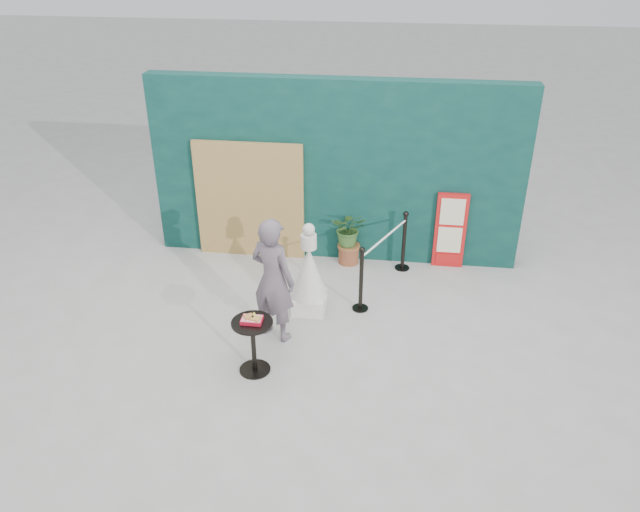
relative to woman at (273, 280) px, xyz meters
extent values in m
plane|color=#ADAAA5|center=(0.56, -0.66, -0.89)|extent=(60.00, 60.00, 0.00)
cube|color=#0A302E|center=(0.56, 2.49, 0.61)|extent=(6.00, 0.30, 3.00)
cube|color=tan|center=(-0.84, 2.28, 0.11)|extent=(1.80, 0.08, 2.00)
imported|color=#61535E|center=(0.00, 0.00, 0.00)|extent=(0.77, 0.66, 1.79)
cube|color=red|center=(2.46, 2.30, -0.24)|extent=(0.50, 0.06, 1.30)
cube|color=beige|center=(2.46, 2.26, 0.11)|extent=(0.38, 0.02, 0.45)
cube|color=beige|center=(2.46, 2.26, -0.39)|extent=(0.38, 0.02, 0.45)
cube|color=red|center=(2.46, 2.26, -0.74)|extent=(0.38, 0.02, 0.18)
cube|color=white|center=(0.38, 0.68, -0.76)|extent=(0.47, 0.47, 0.26)
cone|color=silver|center=(0.38, 0.68, -0.25)|extent=(0.55, 0.55, 0.78)
cylinder|color=silver|center=(0.38, 0.68, 0.25)|extent=(0.22, 0.22, 0.21)
sphere|color=silver|center=(0.38, 0.68, 0.44)|extent=(0.17, 0.17, 0.17)
cylinder|color=black|center=(-0.11, -0.79, -0.88)|extent=(0.40, 0.40, 0.02)
cylinder|color=black|center=(-0.11, -0.79, -0.53)|extent=(0.06, 0.06, 0.72)
cylinder|color=black|center=(-0.11, -0.79, -0.16)|extent=(0.52, 0.52, 0.03)
cube|color=#AA1225|center=(-0.11, -0.79, -0.12)|extent=(0.26, 0.19, 0.05)
cube|color=#F12040|center=(-0.11, -0.79, -0.09)|extent=(0.24, 0.17, 0.00)
cube|color=#CB834A|center=(-0.15, -0.78, -0.08)|extent=(0.15, 0.14, 0.02)
cube|color=tan|center=(-0.06, -0.81, -0.08)|extent=(0.13, 0.13, 0.02)
cone|color=#FBE742|center=(-0.09, -0.74, -0.06)|extent=(0.06, 0.06, 0.06)
cylinder|color=brown|center=(0.82, 2.20, -0.75)|extent=(0.34, 0.34, 0.28)
cylinder|color=#985D31|center=(0.82, 2.20, -0.59)|extent=(0.38, 0.38, 0.05)
imported|color=#355D27|center=(0.82, 2.20, -0.25)|extent=(0.56, 0.49, 0.62)
cylinder|color=black|center=(1.12, 0.81, -0.88)|extent=(0.24, 0.24, 0.02)
cylinder|color=black|center=(1.12, 0.81, -0.41)|extent=(0.06, 0.06, 0.96)
sphere|color=black|center=(1.12, 0.81, 0.10)|extent=(0.09, 0.09, 0.09)
cylinder|color=black|center=(1.72, 2.11, -0.88)|extent=(0.24, 0.24, 0.02)
cylinder|color=black|center=(1.72, 2.11, -0.41)|extent=(0.06, 0.06, 0.96)
sphere|color=black|center=(1.72, 2.11, 0.10)|extent=(0.09, 0.09, 0.09)
cylinder|color=white|center=(1.42, 1.46, -0.01)|extent=(0.63, 1.31, 0.03)
camera|label=1|loc=(1.54, -6.96, 4.24)|focal=35.00mm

